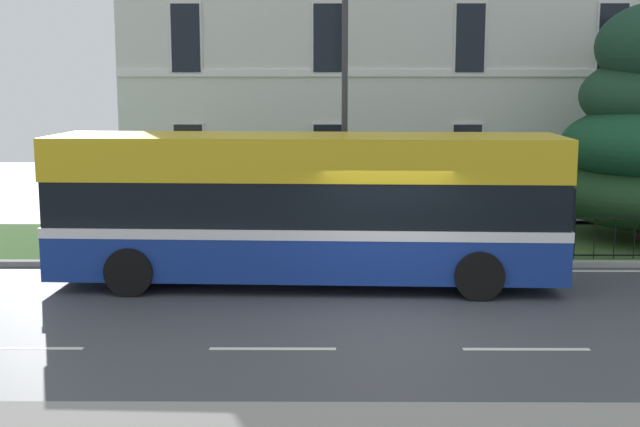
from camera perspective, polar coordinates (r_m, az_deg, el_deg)
ground_plane at (r=16.00m, az=4.58°, el=-6.20°), size 60.00×56.00×0.18m
iron_verge_railing at (r=19.33m, az=6.52°, el=-1.60°), size 13.72×0.04×0.97m
single_decker_bus at (r=17.15m, az=-0.92°, el=0.49°), size 10.44×2.90×3.09m
street_lamp_post at (r=19.48m, az=1.70°, el=9.43°), size 0.36×0.24×7.38m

